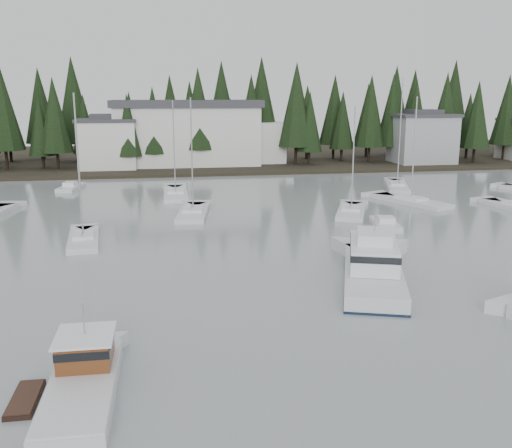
{
  "coord_description": "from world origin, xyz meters",
  "views": [
    {
      "loc": [
        -9.81,
        -16.76,
        12.28
      ],
      "look_at": [
        -2.61,
        25.62,
        2.5
      ],
      "focal_mm": 40.0,
      "sensor_mm": 36.0,
      "label": 1
    }
  ],
  "objects_px": {
    "runabout_1": "(386,226)",
    "sailboat_6": "(411,203)",
    "house_west": "(108,143)",
    "sailboat_11": "(397,187)",
    "sailboat_7": "(193,214)",
    "harbor_inn": "(199,133)",
    "sailboat_9": "(176,195)",
    "sailboat_5": "(84,241)",
    "house_east_a": "(422,138)",
    "runabout_3": "(70,189)",
    "cabin_cruiser_center": "(373,270)",
    "sailboat_0": "(351,213)",
    "lobster_boat_brown": "(81,383)"
  },
  "relations": [
    {
      "from": "runabout_3",
      "to": "house_east_a",
      "type": "bearing_deg",
      "value": -63.39
    },
    {
      "from": "harbor_inn",
      "to": "lobster_boat_brown",
      "type": "xyz_separation_m",
      "value": [
        -10.45,
        -76.31,
        -5.32
      ]
    },
    {
      "from": "runabout_1",
      "to": "harbor_inn",
      "type": "bearing_deg",
      "value": 27.48
    },
    {
      "from": "lobster_boat_brown",
      "to": "sailboat_7",
      "type": "relative_size",
      "value": 0.65
    },
    {
      "from": "sailboat_9",
      "to": "runabout_3",
      "type": "relative_size",
      "value": 2.05
    },
    {
      "from": "sailboat_9",
      "to": "runabout_1",
      "type": "relative_size",
      "value": 2.21
    },
    {
      "from": "sailboat_9",
      "to": "sailboat_5",
      "type": "bearing_deg",
      "value": 159.87
    },
    {
      "from": "sailboat_9",
      "to": "runabout_3",
      "type": "xyz_separation_m",
      "value": [
        -13.59,
        6.91,
        0.08
      ]
    },
    {
      "from": "house_west",
      "to": "sailboat_7",
      "type": "distance_m",
      "value": 39.13
    },
    {
      "from": "house_west",
      "to": "sailboat_11",
      "type": "bearing_deg",
      "value": -31.07
    },
    {
      "from": "cabin_cruiser_center",
      "to": "sailboat_9",
      "type": "xyz_separation_m",
      "value": [
        -12.05,
        36.0,
        -0.73
      ]
    },
    {
      "from": "sailboat_0",
      "to": "sailboat_6",
      "type": "xyz_separation_m",
      "value": [
        8.75,
        4.52,
        -0.0
      ]
    },
    {
      "from": "house_west",
      "to": "runabout_3",
      "type": "distance_m",
      "value": 19.0
    },
    {
      "from": "harbor_inn",
      "to": "sailboat_5",
      "type": "xyz_separation_m",
      "value": [
        -13.48,
        -50.27,
        -5.69
      ]
    },
    {
      "from": "runabout_1",
      "to": "sailboat_6",
      "type": "bearing_deg",
      "value": -22.73
    },
    {
      "from": "sailboat_0",
      "to": "sailboat_11",
      "type": "height_order",
      "value": "sailboat_11"
    },
    {
      "from": "sailboat_6",
      "to": "house_east_a",
      "type": "bearing_deg",
      "value": -49.83
    },
    {
      "from": "house_west",
      "to": "sailboat_11",
      "type": "height_order",
      "value": "sailboat_11"
    },
    {
      "from": "sailboat_7",
      "to": "runabout_3",
      "type": "bearing_deg",
      "value": 46.99
    },
    {
      "from": "sailboat_11",
      "to": "runabout_3",
      "type": "xyz_separation_m",
      "value": [
        -43.31,
        5.83,
        0.05
      ]
    },
    {
      "from": "cabin_cruiser_center",
      "to": "runabout_1",
      "type": "xyz_separation_m",
      "value": [
        7.06,
        15.04,
        -0.65
      ]
    },
    {
      "from": "harbor_inn",
      "to": "sailboat_7",
      "type": "distance_m",
      "value": 41.02
    },
    {
      "from": "house_east_a",
      "to": "runabout_3",
      "type": "xyz_separation_m",
      "value": [
        -57.57,
        -17.11,
        -4.77
      ]
    },
    {
      "from": "cabin_cruiser_center",
      "to": "sailboat_9",
      "type": "bearing_deg",
      "value": 37.25
    },
    {
      "from": "sailboat_11",
      "to": "runabout_1",
      "type": "xyz_separation_m",
      "value": [
        -10.61,
        -22.05,
        0.05
      ]
    },
    {
      "from": "cabin_cruiser_center",
      "to": "house_west",
      "type": "bearing_deg",
      "value": 38.63
    },
    {
      "from": "lobster_boat_brown",
      "to": "runabout_1",
      "type": "distance_m",
      "value": 36.47
    },
    {
      "from": "sailboat_7",
      "to": "sailboat_9",
      "type": "bearing_deg",
      "value": 15.51
    },
    {
      "from": "cabin_cruiser_center",
      "to": "sailboat_9",
      "type": "height_order",
      "value": "sailboat_9"
    },
    {
      "from": "lobster_boat_brown",
      "to": "sailboat_9",
      "type": "relative_size",
      "value": 0.67
    },
    {
      "from": "runabout_1",
      "to": "sailboat_5",
      "type": "bearing_deg",
      "value": 103.51
    },
    {
      "from": "harbor_inn",
      "to": "runabout_1",
      "type": "bearing_deg",
      "value": -74.07
    },
    {
      "from": "harbor_inn",
      "to": "sailboat_6",
      "type": "relative_size",
      "value": 2.34
    },
    {
      "from": "sailboat_11",
      "to": "harbor_inn",
      "type": "bearing_deg",
      "value": 61.29
    },
    {
      "from": "sailboat_6",
      "to": "sailboat_11",
      "type": "xyz_separation_m",
      "value": [
        2.99,
        10.87,
        0.02
      ]
    },
    {
      "from": "sailboat_6",
      "to": "runabout_1",
      "type": "height_order",
      "value": "sailboat_6"
    },
    {
      "from": "harbor_inn",
      "to": "lobster_boat_brown",
      "type": "height_order",
      "value": "harbor_inn"
    },
    {
      "from": "cabin_cruiser_center",
      "to": "sailboat_11",
      "type": "height_order",
      "value": "sailboat_11"
    },
    {
      "from": "harbor_inn",
      "to": "runabout_3",
      "type": "relative_size",
      "value": 4.96
    },
    {
      "from": "runabout_1",
      "to": "lobster_boat_brown",
      "type": "bearing_deg",
      "value": 149.28
    },
    {
      "from": "house_east_a",
      "to": "sailboat_0",
      "type": "xyz_separation_m",
      "value": [
        -26.01,
        -38.33,
        -4.84
      ]
    },
    {
      "from": "sailboat_5",
      "to": "sailboat_6",
      "type": "relative_size",
      "value": 1.03
    },
    {
      "from": "harbor_inn",
      "to": "sailboat_11",
      "type": "relative_size",
      "value": 1.97
    },
    {
      "from": "cabin_cruiser_center",
      "to": "sailboat_0",
      "type": "relative_size",
      "value": 1.09
    },
    {
      "from": "harbor_inn",
      "to": "sailboat_0",
      "type": "bearing_deg",
      "value": -73.12
    },
    {
      "from": "house_east_a",
      "to": "sailboat_11",
      "type": "bearing_deg",
      "value": -121.89
    },
    {
      "from": "harbor_inn",
      "to": "house_west",
      "type": "bearing_deg",
      "value": -167.48
    },
    {
      "from": "house_west",
      "to": "sailboat_11",
      "type": "relative_size",
      "value": 0.64
    },
    {
      "from": "sailboat_9",
      "to": "sailboat_7",
      "type": "bearing_deg",
      "value": -172.14
    },
    {
      "from": "harbor_inn",
      "to": "cabin_cruiser_center",
      "type": "bearing_deg",
      "value": -83.77
    }
  ]
}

